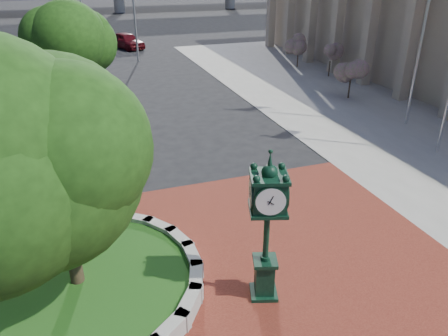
% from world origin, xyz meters
% --- Properties ---
extents(ground, '(200.00, 200.00, 0.00)m').
position_xyz_m(ground, '(0.00, 0.00, 0.00)').
color(ground, black).
rests_on(ground, ground).
extents(plaza, '(12.00, 12.00, 0.04)m').
position_xyz_m(plaza, '(0.00, -1.00, 0.02)').
color(plaza, maroon).
rests_on(plaza, ground).
extents(sidewalk, '(20.00, 50.00, 0.04)m').
position_xyz_m(sidewalk, '(16.00, 10.00, 0.02)').
color(sidewalk, '#9E9B93').
rests_on(sidewalk, ground).
extents(planter_wall, '(2.96, 6.77, 0.54)m').
position_xyz_m(planter_wall, '(-2.71, -0.00, 0.27)').
color(planter_wall, '#9E9B93').
rests_on(planter_wall, ground).
extents(grass_bed, '(6.10, 6.10, 0.40)m').
position_xyz_m(grass_bed, '(-5.00, 0.00, 0.20)').
color(grass_bed, '#1A4513').
rests_on(grass_bed, ground).
extents(tree_planter, '(5.20, 5.20, 6.33)m').
position_xyz_m(tree_planter, '(-5.00, 0.00, 3.72)').
color(tree_planter, '#38281C').
rests_on(tree_planter, ground).
extents(tree_street, '(4.40, 4.40, 5.45)m').
position_xyz_m(tree_street, '(-4.00, 18.00, 3.24)').
color(tree_street, '#38281C').
rests_on(tree_street, ground).
extents(post_clock, '(1.07, 1.07, 4.24)m').
position_xyz_m(post_clock, '(-0.29, -1.78, 2.33)').
color(post_clock, black).
rests_on(post_clock, ground).
extents(parked_car, '(3.50, 5.00, 1.58)m').
position_xyz_m(parked_car, '(1.40, 35.89, 0.79)').
color(parked_car, '#4E0B11').
rests_on(parked_car, ground).
extents(flagpole_b, '(1.79, 0.20, 11.43)m').
position_xyz_m(flagpole_b, '(12.68, 8.05, 5.86)').
color(flagpole_b, silver).
rests_on(flagpole_b, ground).
extents(shrub_near, '(1.20, 1.20, 2.20)m').
position_xyz_m(shrub_near, '(12.50, 13.33, 1.59)').
color(shrub_near, '#38281C').
rests_on(shrub_near, ground).
extents(shrub_mid, '(1.20, 1.20, 2.20)m').
position_xyz_m(shrub_mid, '(14.41, 18.82, 1.59)').
color(shrub_mid, '#38281C').
rests_on(shrub_mid, ground).
extents(shrub_far, '(1.20, 1.20, 2.20)m').
position_xyz_m(shrub_far, '(13.67, 22.54, 1.59)').
color(shrub_far, '#38281C').
rests_on(shrub_far, ground).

